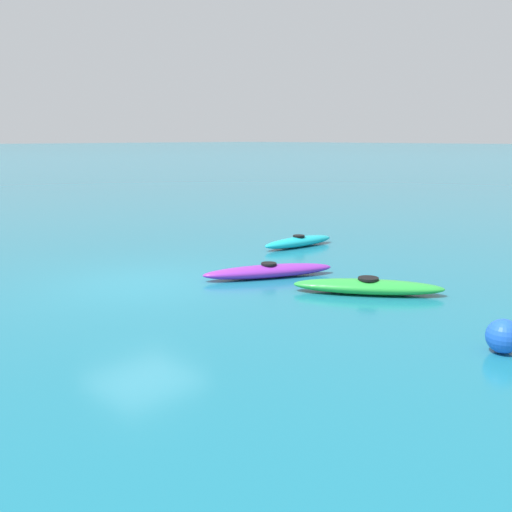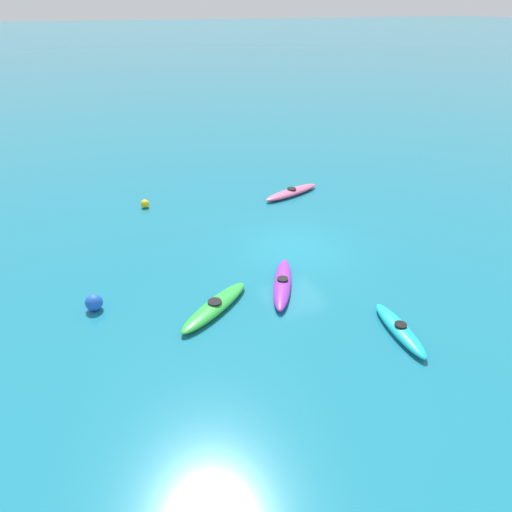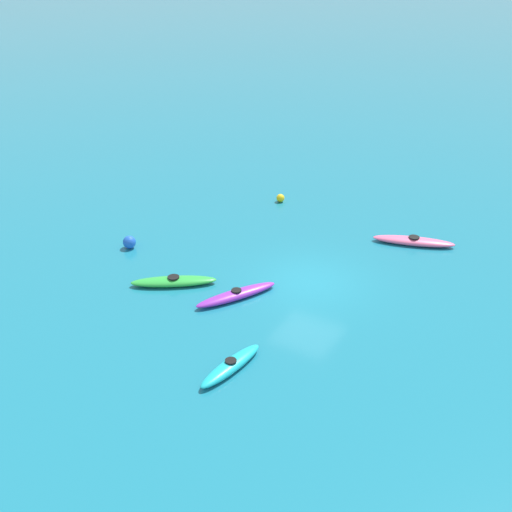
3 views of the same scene
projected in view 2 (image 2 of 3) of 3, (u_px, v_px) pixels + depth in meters
The scene contains 7 objects.
ground_plane at pixel (295, 247), 18.58m from camera, with size 600.00×600.00×0.00m, color #19728C.
kayak_pink at pixel (292, 192), 23.54m from camera, with size 1.79×3.55×0.37m.
kayak_green at pixel (215, 306), 14.65m from camera, with size 2.49×3.09×0.37m.
kayak_purple at pixel (282, 283), 15.86m from camera, with size 3.21×2.09×0.37m.
kayak_cyan at pixel (400, 330), 13.61m from camera, with size 2.77×0.90×0.37m.
buoy_blue at pixel (94, 302), 14.65m from camera, with size 0.56×0.56×0.56m, color blue.
buoy_yellow at pixel (145, 204), 22.06m from camera, with size 0.41×0.41×0.41m, color yellow.
Camera 2 is at (-14.57, 7.74, 8.70)m, focal length 31.96 mm.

